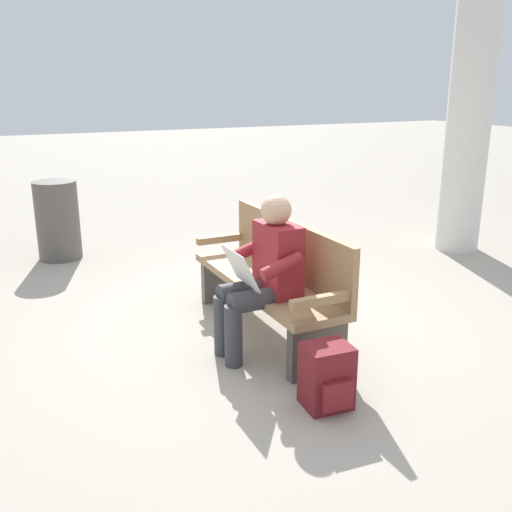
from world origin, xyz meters
TOP-DOWN VIEW (x-y plane):
  - ground_plane at (0.00, 0.00)m, footprint 40.00×40.00m
  - bench_near at (-0.00, -0.07)m, footprint 1.80×0.48m
  - person_seated at (-0.32, 0.16)m, footprint 0.57×0.57m
  - backpack at (-1.16, 0.15)m, footprint 0.30×0.30m
  - support_pillar at (1.17, -3.18)m, footprint 0.49×0.49m
  - trash_bin at (2.84, 1.17)m, footprint 0.48×0.48m

SIDE VIEW (x-z plane):
  - ground_plane at x=0.00m, z-range 0.00..0.00m
  - backpack at x=-1.16m, z-range 0.00..0.40m
  - trash_bin at x=2.84m, z-range 0.00..0.88m
  - bench_near at x=0.00m, z-range 0.01..0.91m
  - person_seated at x=-0.32m, z-range 0.04..1.22m
  - support_pillar at x=1.17m, z-range 0.00..3.10m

